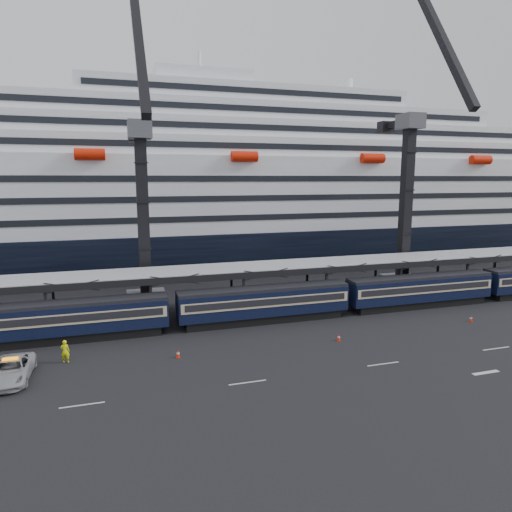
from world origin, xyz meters
The scene contains 13 objects.
ground centered at (0.00, 0.00, 0.00)m, with size 260.00×260.00×0.00m, color black.
lane_markings centered at (8.15, -5.23, 0.01)m, with size 111.00×4.27×0.02m.
train centered at (-4.65, 10.00, 2.20)m, with size 133.05×3.00×4.05m.
canopy centered at (0.00, 14.00, 5.25)m, with size 130.00×6.25×5.53m.
cruise_ship centered at (-1.08, 45.99, 12.34)m, with size 214.09×28.84×34.00m.
crane_dark_near centered at (-20.00, 18.59, 11.93)m, with size 4.50×17.75×35.08m.
crane_dark_mid centered at (15.00, 17.59, 13.36)m, with size 4.50×18.24×39.64m.
pickup_truck centered at (-31.47, 1.84, 0.85)m, with size 2.81×6.10×1.70m, color #A0A2A7.
worker centered at (-27.80, 4.40, 1.00)m, with size 0.73×0.48×2.00m, color #E4EE0C.
traffic_cone_b centered at (-31.80, 2.53, 0.36)m, with size 0.36×0.36×0.72m.
traffic_cone_c centered at (-18.45, 2.63, 0.36)m, with size 0.36×0.36×0.72m.
traffic_cone_d centered at (-2.97, 2.21, 0.34)m, with size 0.34×0.34×0.68m.
traffic_cone_e centered at (13.77, 3.33, 0.35)m, with size 0.35×0.35×0.70m.
Camera 1 is at (-23.17, -35.76, 15.61)m, focal length 32.00 mm.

